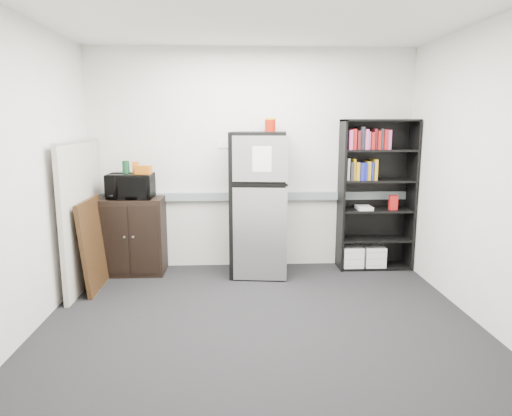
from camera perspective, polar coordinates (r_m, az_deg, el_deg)
The scene contains 18 objects.
floor at distance 4.33m, azimuth 0.47°, elevation -14.10°, with size 4.00×4.00×0.00m, color black.
wall_back at distance 5.70m, azimuth -0.50°, elevation 6.00°, with size 4.00×0.02×2.70m, color silver.
wall_right at distance 4.53m, azimuth 26.69°, elevation 3.67°, with size 0.02×3.50×2.70m, color silver.
wall_left at distance 4.33m, azimuth -27.01°, elevation 3.37°, with size 0.02×3.50×2.70m, color silver.
ceiling at distance 4.03m, azimuth 0.53°, elevation 23.39°, with size 4.00×3.50×0.02m, color white.
electrical_raceway at distance 5.72m, azimuth -0.49°, elevation 1.48°, with size 3.92×0.05×0.10m, color gray.
wall_note at distance 5.67m, azimuth -4.07°, elevation 7.98°, with size 0.14×0.00×0.10m, color white.
bookshelf at distance 5.82m, azimuth 14.59°, elevation 2.00°, with size 0.90×0.34×1.85m.
cubicle_partition at distance 5.37m, azimuth -20.90°, elevation -0.79°, with size 0.06×1.30×1.62m.
cabinet at distance 5.72m, azimuth -15.07°, elevation -3.36°, with size 0.74×0.49×0.93m.
microwave at distance 5.59m, azimuth -15.41°, elevation 2.66°, with size 0.52×0.35×0.29m, color black.
snack_box_a at distance 5.61m, azimuth -15.95°, elevation 4.92°, with size 0.07×0.05×0.15m, color #175225.
snack_box_b at distance 5.61m, azimuth -15.95°, elevation 4.92°, with size 0.07×0.05×0.15m, color #0B331D.
snack_box_c at distance 5.59m, azimuth -14.82°, elevation 4.90°, with size 0.07×0.05×0.14m, color #C35A12.
snack_bag at distance 5.52m, azimuth -13.90°, elevation 4.67°, with size 0.18×0.10×0.10m, color #BC6012.
refrigerator at distance 5.44m, azimuth 0.31°, elevation 0.49°, with size 0.70×0.73×1.71m.
coffee_can at distance 5.49m, azimuth 1.79°, elevation 10.47°, with size 0.13×0.13×0.18m.
framed_poster at distance 5.32m, azimuth -19.58°, elevation -4.28°, with size 0.13×0.77×0.99m.
Camera 1 is at (-0.22, -3.92, 1.81)m, focal length 32.00 mm.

